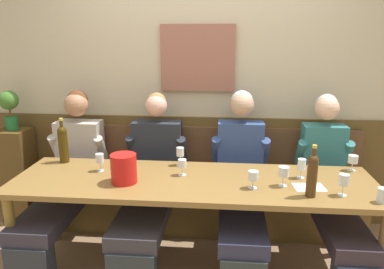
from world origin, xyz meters
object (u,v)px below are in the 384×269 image
object	(u,v)px
ice_bucket	(124,169)
wine_glass_mid_left	(353,160)
person_center_right_seat	(67,173)
wine_glass_center_front	(284,172)
wall_bench	(199,199)
wine_bottle_clear_water	(63,143)
water_tumbler_left	(382,195)
person_right_seat	(151,180)
wine_glass_near_bucket	(182,164)
wine_glass_right_end	(344,180)
person_left_seat	(241,179)
wine_bottle_amber_mid	(312,174)
wine_glass_left_end	(180,153)
potted_plant	(9,105)
wine_glass_mid_right	(253,176)
wine_glass_by_bottle	(302,165)
wine_glass_center_rear	(100,159)
person_center_left_seat	(331,183)
dining_table	(193,189)

from	to	relation	value
ice_bucket	wine_glass_mid_left	xyz separation A→B (m)	(1.71, 0.39, -0.02)
person_center_right_seat	wine_glass_center_front	size ratio (longest dim) A/B	9.05
wall_bench	wine_bottle_clear_water	distance (m)	1.33
wine_glass_center_front	person_center_right_seat	bearing A→B (deg)	167.52
water_tumbler_left	ice_bucket	bearing A→B (deg)	174.22
wine_glass_center_front	person_right_seat	bearing A→B (deg)	160.46
wine_bottle_clear_water	wine_glass_mid_left	distance (m)	2.33
wine_glass_near_bucket	wine_glass_right_end	world-z (taller)	wine_glass_right_end
person_left_seat	wine_glass_mid_left	size ratio (longest dim) A/B	10.56
wall_bench	wine_bottle_amber_mid	xyz separation A→B (m)	(0.80, -0.88, 0.63)
person_right_seat	wine_glass_near_bucket	size ratio (longest dim) A/B	10.25
person_right_seat	wine_glass_mid_left	distance (m)	1.62
ice_bucket	wine_bottle_amber_mid	world-z (taller)	wine_bottle_amber_mid
wine_glass_left_end	person_right_seat	bearing A→B (deg)	178.25
wine_bottle_amber_mid	potted_plant	bearing A→B (deg)	160.50
wine_glass_right_end	wine_glass_left_end	bearing A→B (deg)	157.22
wine_glass_center_front	potted_plant	world-z (taller)	potted_plant
wine_glass_mid_right	wine_glass_by_bottle	xyz separation A→B (m)	(0.37, 0.22, 0.01)
wine_glass_right_end	wine_glass_mid_left	size ratio (longest dim) A/B	1.20
wine_glass_center_rear	potted_plant	world-z (taller)	potted_plant
wine_glass_center_front	wine_glass_right_end	distance (m)	0.39
wall_bench	wine_glass_center_rear	distance (m)	1.08
wine_bottle_clear_water	water_tumbler_left	world-z (taller)	wine_bottle_clear_water
wine_bottle_clear_water	wine_glass_center_rear	distance (m)	0.41
wall_bench	wine_glass_right_end	size ratio (longest dim) A/B	19.89
wall_bench	wine_glass_near_bucket	xyz separation A→B (m)	(-0.09, -0.58, 0.56)
potted_plant	water_tumbler_left	bearing A→B (deg)	-17.82
wine_glass_by_bottle	person_left_seat	bearing A→B (deg)	153.47
wine_bottle_amber_mid	wine_glass_center_rear	distance (m)	1.57
wine_bottle_amber_mid	person_left_seat	bearing A→B (deg)	128.85
wine_glass_mid_left	wine_glass_center_front	bearing A→B (deg)	-148.63
person_center_left_seat	wine_glass_left_end	world-z (taller)	person_center_left_seat
wine_glass_center_rear	person_right_seat	bearing A→B (deg)	28.87
person_center_right_seat	wine_glass_near_bucket	bearing A→B (deg)	-13.59
person_center_left_seat	wine_bottle_clear_water	size ratio (longest dim) A/B	3.45
water_tumbler_left	wine_glass_mid_right	bearing A→B (deg)	169.19
wine_bottle_clear_water	wine_glass_left_end	bearing A→B (deg)	0.64
person_center_left_seat	wine_glass_left_end	xyz separation A→B (m)	(-1.21, -0.02, 0.23)
person_left_seat	potted_plant	distance (m)	2.24
wall_bench	person_center_left_seat	xyz separation A→B (m)	(1.08, -0.35, 0.35)
person_right_seat	wine_glass_mid_right	xyz separation A→B (m)	(0.81, -0.42, 0.23)
person_center_left_seat	wine_glass_near_bucket	bearing A→B (deg)	-168.65
wine_bottle_clear_water	potted_plant	world-z (taller)	potted_plant
dining_table	wine_glass_by_bottle	world-z (taller)	wine_glass_by_bottle
wine_glass_near_bucket	wine_glass_center_rear	world-z (taller)	wine_glass_center_rear
ice_bucket	potted_plant	world-z (taller)	potted_plant
person_left_seat	wine_bottle_clear_water	size ratio (longest dim) A/B	3.51
wine_glass_center_front	wine_glass_by_bottle	xyz separation A→B (m)	(0.15, 0.16, -0.01)
wall_bench	person_right_seat	distance (m)	0.62
water_tumbler_left	person_center_left_seat	bearing A→B (deg)	103.82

